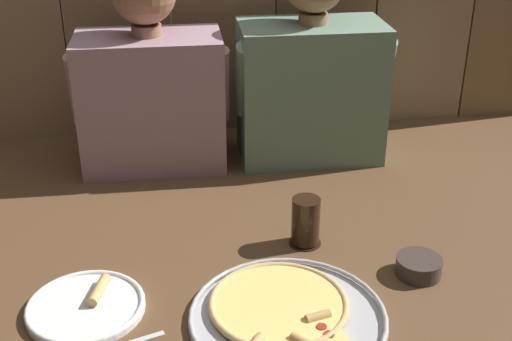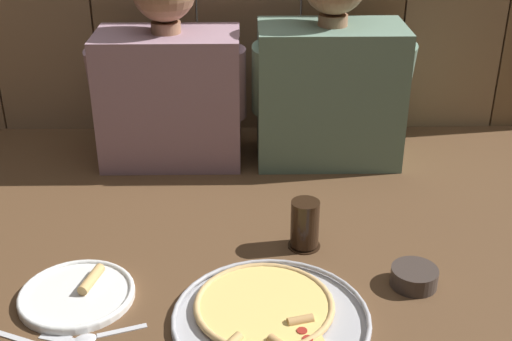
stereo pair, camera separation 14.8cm
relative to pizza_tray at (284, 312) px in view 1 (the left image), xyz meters
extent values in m
plane|color=brown|center=(-0.03, 0.19, -0.01)|extent=(3.20, 3.20, 0.00)
cylinder|color=#B2B2B7|center=(0.01, -0.01, -0.01)|extent=(0.39, 0.39, 0.01)
torus|color=#B2B2B7|center=(0.01, -0.01, 0.00)|extent=(0.39, 0.39, 0.01)
cylinder|color=#B23823|center=(-0.01, 0.02, 0.00)|extent=(0.27, 0.27, 0.00)
cylinder|color=#F4D170|center=(-0.01, 0.02, 0.00)|extent=(0.26, 0.26, 0.01)
torus|color=tan|center=(-0.01, 0.02, 0.00)|extent=(0.28, 0.28, 0.01)
cube|color=#F4D170|center=(0.07, -0.07, 0.00)|extent=(0.07, 0.10, 0.01)
cylinder|color=tan|center=(0.06, -0.03, 0.01)|extent=(0.05, 0.03, 0.02)
cylinder|color=#A3281E|center=(0.06, -0.06, 0.01)|extent=(0.02, 0.02, 0.00)
cylinder|color=#A3281E|center=(0.07, -0.08, 0.01)|extent=(0.02, 0.02, 0.00)
cylinder|color=white|center=(-0.39, 0.07, 0.00)|extent=(0.24, 0.24, 0.01)
torus|color=white|center=(-0.39, 0.07, 0.00)|extent=(0.24, 0.24, 0.01)
cylinder|color=tan|center=(-0.36, 0.10, 0.01)|extent=(0.04, 0.09, 0.02)
cylinder|color=black|center=(0.09, 0.25, -0.01)|extent=(0.08, 0.08, 0.01)
cylinder|color=black|center=(0.09, 0.25, 0.05)|extent=(0.07, 0.07, 0.11)
cylinder|color=#3D332D|center=(0.31, 0.10, 0.01)|extent=(0.10, 0.10, 0.04)
cylinder|color=#B23823|center=(0.31, 0.10, 0.02)|extent=(0.08, 0.08, 0.02)
cube|color=silver|center=(-0.28, -0.04, -0.01)|extent=(0.09, 0.04, 0.01)
cube|color=gray|center=(-0.25, 0.73, 0.18)|extent=(0.39, 0.22, 0.37)
cylinder|color=#9E7051|center=(-0.25, 0.73, 0.38)|extent=(0.08, 0.08, 0.03)
cylinder|color=gray|center=(-0.43, 0.69, 0.23)|extent=(0.08, 0.12, 0.22)
cylinder|color=gray|center=(-0.08, 0.69, 0.23)|extent=(0.08, 0.11, 0.22)
cube|color=slate|center=(0.19, 0.73, 0.19)|extent=(0.40, 0.23, 0.39)
cylinder|color=#9E7051|center=(0.19, 0.73, 0.40)|extent=(0.08, 0.08, 0.03)
cylinder|color=slate|center=(0.01, 0.69, 0.24)|extent=(0.08, 0.14, 0.23)
cylinder|color=slate|center=(0.38, 0.69, 0.24)|extent=(0.08, 0.14, 0.23)
camera|label=1|loc=(-0.19, -1.03, 0.83)|focal=46.78mm
camera|label=2|loc=(-0.04, -1.04, 0.83)|focal=46.78mm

